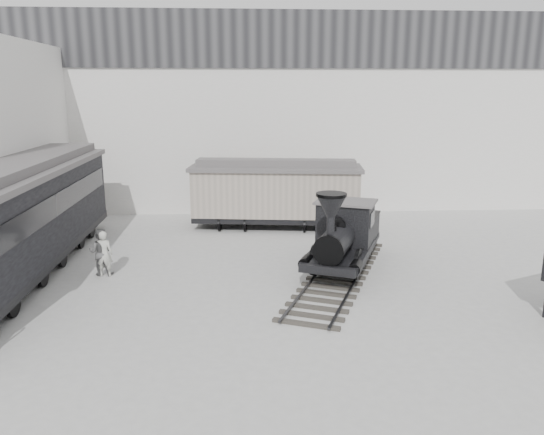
{
  "coord_description": "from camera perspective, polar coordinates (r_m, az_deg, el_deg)",
  "views": [
    {
      "loc": [
        -1.74,
        -15.76,
        6.85
      ],
      "look_at": [
        -0.53,
        4.34,
        2.0
      ],
      "focal_mm": 35.0,
      "sensor_mm": 36.0,
      "label": 1
    }
  ],
  "objects": [
    {
      "name": "north_wall",
      "position": [
        30.82,
        -0.21,
        11.13
      ],
      "size": [
        34.0,
        2.51,
        11.0
      ],
      "color": "silver",
      "rests_on": "ground"
    },
    {
      "name": "locomotive",
      "position": [
        20.58,
        7.65,
        -2.37
      ],
      "size": [
        5.59,
        9.67,
        3.39
      ],
      "rotation": [
        0.0,
        0.0,
        -0.39
      ],
      "color": "#322E29",
      "rests_on": "ground"
    },
    {
      "name": "ground",
      "position": [
        17.28,
        2.66,
        -9.84
      ],
      "size": [
        90.0,
        90.0,
        0.0
      ],
      "primitive_type": "plane",
      "color": "#9E9E9B"
    },
    {
      "name": "visitor_b",
      "position": [
        21.05,
        -17.95,
        -3.54
      ],
      "size": [
        0.92,
        0.73,
        1.81
      ],
      "primitive_type": "imported",
      "rotation": [
        0.0,
        0.0,
        3.09
      ],
      "color": "#525252",
      "rests_on": "ground"
    },
    {
      "name": "boxcar",
      "position": [
        26.78,
        0.41,
        2.74
      ],
      "size": [
        8.8,
        3.67,
        3.5
      ],
      "rotation": [
        0.0,
        0.0,
        -0.12
      ],
      "color": "black",
      "rests_on": "ground"
    },
    {
      "name": "passenger_coach",
      "position": [
        22.12,
        -25.38,
        0.11
      ],
      "size": [
        3.34,
        15.0,
        4.01
      ],
      "rotation": [
        0.0,
        0.0,
        0.01
      ],
      "color": "black",
      "rests_on": "ground"
    },
    {
      "name": "visitor_a",
      "position": [
        20.88,
        -17.62,
        -3.73
      ],
      "size": [
        0.67,
        0.46,
        1.76
      ],
      "primitive_type": "imported",
      "rotation": [
        0.0,
        0.0,
        3.08
      ],
      "color": "beige",
      "rests_on": "ground"
    }
  ]
}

